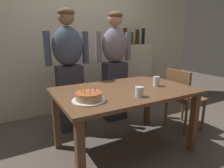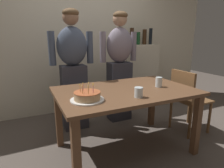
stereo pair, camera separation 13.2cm
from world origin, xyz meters
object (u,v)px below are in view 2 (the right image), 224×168
water_glass_near (139,92)px  water_glass_far (159,82)px  person_woman_cardigan (119,65)px  birthday_cake (87,96)px  person_man_bearded (73,69)px  dining_chair (187,96)px

water_glass_near → water_glass_far: water_glass_far is taller
water_glass_far → person_woman_cardigan: 0.88m
birthday_cake → water_glass_near: bearing=-13.7°
water_glass_far → birthday_cake: bearing=-172.8°
person_man_bearded → birthday_cake: bearing=83.2°
person_woman_cardigan → water_glass_far: bearing=93.9°
person_man_bearded → water_glass_near: bearing=107.9°
water_glass_near → person_man_bearded: person_man_bearded is taller
person_woman_cardigan → birthday_cake: bearing=49.8°
birthday_cake → dining_chair: bearing=8.3°
person_woman_cardigan → water_glass_near: bearing=72.0°
person_woman_cardigan → person_man_bearded: bearing=0.0°
water_glass_near → person_woman_cardigan: person_woman_cardigan is taller
birthday_cake → person_man_bearded: (0.12, 0.99, 0.09)m
birthday_cake → water_glass_near: size_ratio=3.16×
person_woman_cardigan → dining_chair: (0.63, -0.78, -0.36)m
water_glass_near → dining_chair: bearing=18.4°
person_woman_cardigan → dining_chair: person_woman_cardigan is taller
birthday_cake → water_glass_far: bearing=7.2°
person_man_bearded → person_woman_cardigan: size_ratio=1.00×
water_glass_near → dining_chair: (0.99, 0.33, -0.27)m
water_glass_near → water_glass_far: bearing=28.6°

